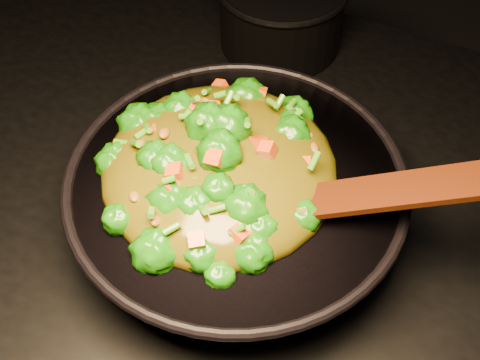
% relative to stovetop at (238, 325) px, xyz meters
% --- Properties ---
extents(stovetop, '(1.20, 0.90, 0.90)m').
position_rel_stovetop_xyz_m(stovetop, '(0.00, 0.00, 0.00)').
color(stovetop, black).
rests_on(stovetop, ground).
extents(wok, '(0.52, 0.52, 0.11)m').
position_rel_stovetop_xyz_m(wok, '(0.03, -0.07, 0.51)').
color(wok, black).
rests_on(wok, stovetop).
extents(stir_fry, '(0.36, 0.36, 0.10)m').
position_rel_stovetop_xyz_m(stir_fry, '(0.01, -0.07, 0.61)').
color(stir_fry, '#1A6B07').
rests_on(stir_fry, wok).
extents(spatula, '(0.28, 0.13, 0.12)m').
position_rel_stovetop_xyz_m(spatula, '(0.20, -0.06, 0.61)').
color(spatula, '#3E1505').
rests_on(spatula, wok).
extents(back_pot, '(0.25, 0.25, 0.12)m').
position_rel_stovetop_xyz_m(back_pot, '(-0.07, 0.32, 0.51)').
color(back_pot, black).
rests_on(back_pot, stovetop).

